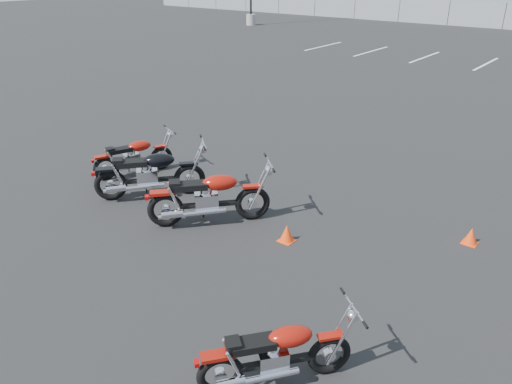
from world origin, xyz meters
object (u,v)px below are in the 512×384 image
Objects in this scene: motorcycle_third_red at (209,197)px; motorcycle_rear_red at (276,355)px; motorcycle_front_red at (133,157)px; motorcycle_second_black at (149,174)px.

motorcycle_rear_red is (3.26, -2.40, -0.10)m from motorcycle_third_red.
motorcycle_second_black is (1.23, -0.58, 0.09)m from motorcycle_front_red.
motorcycle_front_red reaches higher than motorcycle_rear_red.
motorcycle_third_red is at bearing -12.71° from motorcycle_front_red.
motorcycle_front_red is 3.03m from motorcycle_third_red.
motorcycle_front_red is 6.93m from motorcycle_rear_red.
motorcycle_third_red reaches higher than motorcycle_front_red.
motorcycle_rear_red is at bearing -26.58° from motorcycle_second_black.
motorcycle_third_red is (1.73, -0.09, 0.00)m from motorcycle_second_black.
motorcycle_rear_red is (4.98, -2.49, -0.10)m from motorcycle_second_black.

